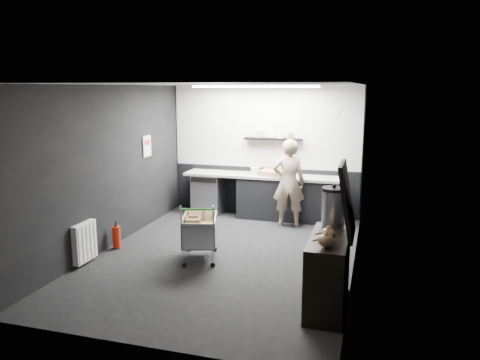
% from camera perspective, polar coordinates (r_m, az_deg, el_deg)
% --- Properties ---
extents(floor, '(5.50, 5.50, 0.00)m').
position_cam_1_polar(floor, '(7.58, -1.90, -9.30)').
color(floor, black).
rests_on(floor, ground).
extents(ceiling, '(5.50, 5.50, 0.00)m').
position_cam_1_polar(ceiling, '(7.10, -2.05, 11.57)').
color(ceiling, white).
rests_on(ceiling, wall_back).
extents(wall_back, '(5.50, 0.00, 5.50)m').
position_cam_1_polar(wall_back, '(9.83, 3.06, 3.58)').
color(wall_back, black).
rests_on(wall_back, floor).
extents(wall_front, '(5.50, 0.00, 5.50)m').
position_cam_1_polar(wall_front, '(4.75, -12.45, -5.02)').
color(wall_front, black).
rests_on(wall_front, floor).
extents(wall_left, '(0.00, 5.50, 5.50)m').
position_cam_1_polar(wall_left, '(8.06, -15.61, 1.49)').
color(wall_left, black).
rests_on(wall_left, floor).
extents(wall_right, '(0.00, 5.50, 5.50)m').
position_cam_1_polar(wall_right, '(6.87, 14.09, -0.08)').
color(wall_right, black).
rests_on(wall_right, floor).
extents(kitchen_wall_panel, '(3.95, 0.02, 1.70)m').
position_cam_1_polar(kitchen_wall_panel, '(9.76, 3.06, 6.48)').
color(kitchen_wall_panel, silver).
rests_on(kitchen_wall_panel, wall_back).
extents(dado_panel, '(3.95, 0.02, 1.00)m').
position_cam_1_polar(dado_panel, '(9.96, 2.98, -1.28)').
color(dado_panel, black).
rests_on(dado_panel, wall_back).
extents(floating_shelf, '(1.20, 0.22, 0.04)m').
position_cam_1_polar(floating_shelf, '(9.63, 4.06, 5.03)').
color(floating_shelf, black).
rests_on(floating_shelf, wall_back).
extents(wall_clock, '(0.20, 0.03, 0.20)m').
position_cam_1_polar(wall_clock, '(9.51, 11.39, 7.96)').
color(wall_clock, white).
rests_on(wall_clock, wall_back).
extents(poster, '(0.02, 0.30, 0.40)m').
position_cam_1_polar(poster, '(9.14, -11.28, 4.06)').
color(poster, white).
rests_on(poster, wall_left).
extents(poster_red_band, '(0.02, 0.22, 0.10)m').
position_cam_1_polar(poster_red_band, '(9.13, -11.27, 4.50)').
color(poster_red_band, red).
rests_on(poster_red_band, poster).
extents(radiator, '(0.10, 0.50, 0.60)m').
position_cam_1_polar(radiator, '(7.53, -18.43, -7.19)').
color(radiator, white).
rests_on(radiator, wall_left).
extents(ceiling_strip, '(2.40, 0.20, 0.04)m').
position_cam_1_polar(ceiling_strip, '(8.87, 1.79, 11.31)').
color(ceiling_strip, white).
rests_on(ceiling_strip, ceiling).
extents(prep_counter, '(3.20, 0.61, 0.90)m').
position_cam_1_polar(prep_counter, '(9.65, 3.33, -1.96)').
color(prep_counter, black).
rests_on(prep_counter, floor).
extents(person, '(0.68, 0.50, 1.70)m').
position_cam_1_polar(person, '(9.03, 5.97, -0.36)').
color(person, beige).
rests_on(person, floor).
extents(shopping_cart, '(0.73, 1.00, 0.94)m').
position_cam_1_polar(shopping_cart, '(7.35, -4.94, -6.31)').
color(shopping_cart, silver).
rests_on(shopping_cart, floor).
extents(sideboard, '(0.51, 1.20, 1.80)m').
position_cam_1_polar(sideboard, '(5.87, 10.87, -9.79)').
color(sideboard, black).
rests_on(sideboard, floor).
extents(fire_extinguisher, '(0.14, 0.14, 0.45)m').
position_cam_1_polar(fire_extinguisher, '(8.13, -14.81, -6.62)').
color(fire_extinguisher, red).
rests_on(fire_extinguisher, floor).
extents(cardboard_box, '(0.61, 0.52, 0.11)m').
position_cam_1_polar(cardboard_box, '(9.47, 4.08, 0.84)').
color(cardboard_box, '#A58058').
rests_on(cardboard_box, prep_counter).
extents(pink_tub, '(0.19, 0.19, 0.19)m').
position_cam_1_polar(pink_tub, '(9.49, 4.74, 1.13)').
color(pink_tub, beige).
rests_on(pink_tub, prep_counter).
extents(white_container, '(0.20, 0.17, 0.15)m').
position_cam_1_polar(white_container, '(9.55, 1.84, 1.10)').
color(white_container, white).
rests_on(white_container, prep_counter).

